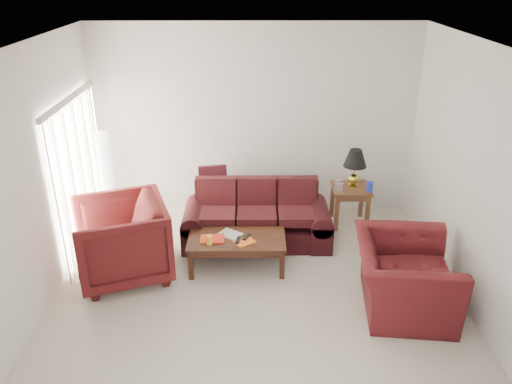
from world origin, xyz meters
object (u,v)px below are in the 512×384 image
(sofa, at_px, (257,215))
(armchair_left, at_px, (121,240))
(end_table, at_px, (349,205))
(floor_lamp, at_px, (107,178))
(armchair_right, at_px, (404,277))
(coffee_table, at_px, (237,253))

(sofa, bearing_deg, armchair_left, -156.35)
(sofa, height_order, end_table, sofa)
(armchair_left, bearing_deg, sofa, 96.81)
(floor_lamp, height_order, armchair_left, floor_lamp)
(sofa, height_order, armchair_right, sofa)
(coffee_table, bearing_deg, armchair_right, -21.57)
(end_table, relative_size, floor_lamp, 0.42)
(floor_lamp, xyz_separation_m, armchair_left, (0.56, -1.53, -0.22))
(armchair_left, bearing_deg, armchair_right, 59.40)
(end_table, bearing_deg, sofa, -159.07)
(sofa, bearing_deg, armchair_right, -44.67)
(armchair_left, bearing_deg, end_table, 94.48)
(sofa, relative_size, end_table, 3.41)
(armchair_left, distance_m, armchair_right, 3.52)
(armchair_left, xyz_separation_m, armchair_right, (3.45, -0.69, -0.11))
(armchair_left, relative_size, coffee_table, 0.89)
(armchair_right, bearing_deg, armchair_left, 85.10)
(sofa, bearing_deg, coffee_table, -114.08)
(armchair_right, bearing_deg, coffee_table, 72.97)
(sofa, distance_m, coffee_table, 0.77)
(end_table, xyz_separation_m, coffee_table, (-1.73, -1.25, -0.09))
(floor_lamp, xyz_separation_m, armchair_right, (4.02, -2.22, -0.33))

